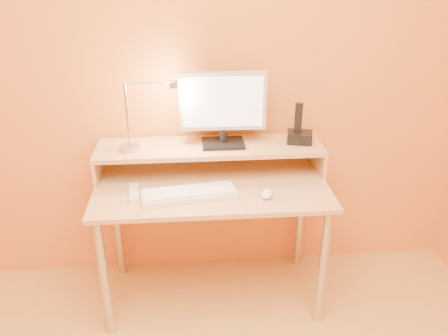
{
  "coord_description": "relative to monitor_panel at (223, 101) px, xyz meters",
  "views": [
    {
      "loc": [
        -0.1,
        -0.9,
        1.81
      ],
      "look_at": [
        0.06,
        1.13,
        0.84
      ],
      "focal_mm": 36.48,
      "sensor_mm": 36.0,
      "label": 1
    }
  ],
  "objects": [
    {
      "name": "wall_back",
      "position": [
        -0.07,
        0.16,
        0.13
      ],
      "size": [
        3.0,
        0.04,
        2.5
      ],
      "primitive_type": "cube",
      "color": "orange",
      "rests_on": "floor"
    },
    {
      "name": "desk_leg_fl",
      "position": [
        -0.62,
        -0.41,
        -0.77
      ],
      "size": [
        0.04,
        0.04,
        0.69
      ],
      "primitive_type": "cylinder",
      "color": "#B8B8B9",
      "rests_on": "floor"
    },
    {
      "name": "desk_leg_fr",
      "position": [
        0.48,
        -0.41,
        -0.77
      ],
      "size": [
        0.04,
        0.04,
        0.69
      ],
      "primitive_type": "cylinder",
      "color": "#B8B8B9",
      "rests_on": "floor"
    },
    {
      "name": "desk_leg_bl",
      "position": [
        -0.62,
        0.09,
        -0.77
      ],
      "size": [
        0.04,
        0.04,
        0.69
      ],
      "primitive_type": "cylinder",
      "color": "#B8B8B9",
      "rests_on": "floor"
    },
    {
      "name": "desk_leg_br",
      "position": [
        0.48,
        0.09,
        -0.77
      ],
      "size": [
        0.04,
        0.04,
        0.69
      ],
      "primitive_type": "cylinder",
      "color": "#B8B8B9",
      "rests_on": "floor"
    },
    {
      "name": "desk_lower",
      "position": [
        -0.07,
        -0.16,
        -0.41
      ],
      "size": [
        1.2,
        0.6,
        0.02
      ],
      "primitive_type": "cube",
      "color": "tan",
      "rests_on": "floor"
    },
    {
      "name": "shelf_riser_left",
      "position": [
        -0.66,
        -0.01,
        -0.33
      ],
      "size": [
        0.02,
        0.3,
        0.14
      ],
      "primitive_type": "cube",
      "color": "tan",
      "rests_on": "desk_lower"
    },
    {
      "name": "shelf_riser_right",
      "position": [
        0.52,
        -0.01,
        -0.33
      ],
      "size": [
        0.02,
        0.3,
        0.14
      ],
      "primitive_type": "cube",
      "color": "tan",
      "rests_on": "desk_lower"
    },
    {
      "name": "desk_shelf",
      "position": [
        -0.07,
        -0.01,
        -0.25
      ],
      "size": [
        1.2,
        0.3,
        0.02
      ],
      "primitive_type": "cube",
      "color": "tan",
      "rests_on": "desk_lower"
    },
    {
      "name": "monitor_foot",
      "position": [
        -0.0,
        -0.01,
        -0.23
      ],
      "size": [
        0.22,
        0.16,
        0.02
      ],
      "primitive_type": "cube",
      "color": "black",
      "rests_on": "desk_shelf"
    },
    {
      "name": "monitor_neck",
      "position": [
        -0.0,
        -0.01,
        -0.19
      ],
      "size": [
        0.04,
        0.04,
        0.07
      ],
      "primitive_type": "cylinder",
      "color": "black",
      "rests_on": "monitor_foot"
    },
    {
      "name": "monitor_panel",
      "position": [
        0.0,
        0.0,
        0.0
      ],
      "size": [
        0.45,
        0.05,
        0.3
      ],
      "primitive_type": "cube",
      "rotation": [
        0.0,
        0.0,
        -0.03
      ],
      "color": "#B9BABF",
      "rests_on": "monitor_neck"
    },
    {
      "name": "monitor_back",
      "position": [
        0.0,
        0.02,
        0.0
      ],
      "size": [
        0.4,
        0.02,
        0.26
      ],
      "primitive_type": "cube",
      "rotation": [
        0.0,
        0.0,
        -0.03
      ],
      "color": "black",
      "rests_on": "monitor_panel"
    },
    {
      "name": "monitor_screen",
      "position": [
        0.0,
        -0.02,
        0.0
      ],
      "size": [
        0.41,
        0.01,
        0.26
      ],
      "primitive_type": "cube",
      "rotation": [
        0.0,
        0.0,
        -0.03
      ],
      "color": "white",
      "rests_on": "monitor_panel"
    },
    {
      "name": "lamp_base",
      "position": [
        -0.48,
        -0.04,
        -0.23
      ],
      "size": [
        0.1,
        0.1,
        0.02
      ],
      "primitive_type": "cylinder",
      "color": "#B8B8B9",
      "rests_on": "desk_shelf"
    },
    {
      "name": "lamp_post",
      "position": [
        -0.48,
        -0.04,
        -0.05
      ],
      "size": [
        0.01,
        0.01,
        0.33
      ],
      "primitive_type": "cylinder",
      "color": "#B8B8B9",
      "rests_on": "lamp_base"
    },
    {
      "name": "lamp_arm",
      "position": [
        -0.36,
        -0.04,
        0.12
      ],
      "size": [
        0.24,
        0.01,
        0.01
      ],
      "primitive_type": "cylinder",
      "rotation": [
        0.0,
        1.57,
        0.0
      ],
      "color": "#B8B8B9",
      "rests_on": "lamp_post"
    },
    {
      "name": "lamp_head",
      "position": [
        -0.24,
        -0.04,
        0.1
      ],
      "size": [
        0.04,
        0.04,
        0.03
      ],
      "primitive_type": "cylinder",
      "color": "#B8B8B9",
      "rests_on": "lamp_arm"
    },
    {
      "name": "lamp_bulb",
      "position": [
        -0.24,
        -0.04,
        0.09
      ],
      "size": [
        0.03,
        0.03,
        0.0
      ],
      "primitive_type": "cylinder",
      "color": "#FFEAC6",
      "rests_on": "lamp_head"
    },
    {
      "name": "phone_dock",
      "position": [
        0.41,
        -0.01,
        -0.21
      ],
      "size": [
        0.15,
        0.13,
        0.06
      ],
      "primitive_type": "cube",
      "rotation": [
        0.0,
        0.0,
        -0.24
      ],
      "color": "black",
      "rests_on": "desk_shelf"
    },
    {
      "name": "phone_handset",
      "position": [
        0.4,
        -0.01,
        -0.1
      ],
      "size": [
        0.04,
        0.03,
        0.16
      ],
      "primitive_type": "cube",
      "rotation": [
        0.0,
        0.0,
        -0.24
      ],
      "color": "black",
      "rests_on": "phone_dock"
    },
    {
      "name": "phone_led",
      "position": [
        0.46,
        -0.06,
        -0.21
      ],
      "size": [
        0.01,
        0.0,
        0.04
      ],
      "primitive_type": "cube",
      "color": "#2F8AF4",
      "rests_on": "phone_dock"
    },
    {
      "name": "keyboard",
      "position": [
        -0.19,
        -0.27,
        -0.39
      ],
      "size": [
        0.48,
        0.21,
        0.02
      ],
      "primitive_type": "cube",
      "rotation": [
        0.0,
        0.0,
        0.14
      ],
      "color": "white",
      "rests_on": "desk_lower"
    },
    {
      "name": "mouse",
      "position": [
        0.19,
        -0.31,
        -0.38
      ],
      "size": [
        0.08,
        0.11,
        0.03
      ],
      "primitive_type": "ellipsoid",
      "rotation": [
        0.0,
        0.0,
        -0.33
      ],
      "color": "white",
      "rests_on": "desk_lower"
    },
    {
      "name": "remote_control",
      "position": [
        -0.46,
        -0.22,
        -0.39
      ],
      "size": [
        0.06,
        0.18,
        0.02
      ],
      "primitive_type": "cube",
      "rotation": [
        0.0,
        0.0,
        0.1
      ],
      "color": "white",
      "rests_on": "desk_lower"
    }
  ]
}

